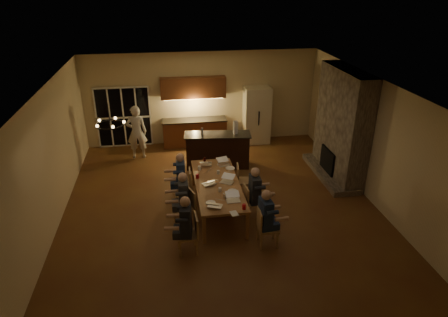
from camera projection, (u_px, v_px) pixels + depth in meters
floor at (220, 205)px, 10.49m from camera, size 9.00×9.00×0.00m
back_wall at (202, 98)px, 13.87m from camera, size 8.00×0.04×3.20m
left_wall at (49, 160)px, 9.26m from camera, size 0.04×9.00×3.20m
right_wall at (373, 140)px, 10.37m from camera, size 0.04×9.00×3.20m
ceiling at (220, 85)px, 9.13m from camera, size 8.00×9.00×0.04m
french_doors at (124, 117)px, 13.68m from camera, size 1.86×0.08×2.10m
fireplace at (342, 125)px, 11.40m from camera, size 0.58×2.50×3.20m
kitchenette at (194, 112)px, 13.71m from camera, size 2.24×0.68×2.40m
refrigerator at (257, 115)px, 14.05m from camera, size 0.90×0.68×2.00m
dining_table at (217, 196)px, 10.17m from camera, size 1.10×2.87×0.75m
bar_island at (218, 150)px, 12.40m from camera, size 2.08×0.90×1.08m
chair_left_near at (187, 235)px, 8.55m from camera, size 0.46×0.46×0.89m
chair_left_mid at (184, 208)px, 9.52m from camera, size 0.56×0.56×0.89m
chair_left_far at (183, 186)px, 10.53m from camera, size 0.46×0.46×0.89m
chair_right_near at (268, 227)px, 8.79m from camera, size 0.46×0.46×0.89m
chair_right_mid at (253, 201)px, 9.80m from camera, size 0.48×0.48×0.89m
chair_right_far at (245, 180)px, 10.79m from camera, size 0.49×0.49×0.89m
person_left_near at (186, 225)px, 8.44m from camera, size 0.67×0.67×1.38m
person_right_near at (265, 218)px, 8.69m from camera, size 0.66×0.66×1.38m
person_left_mid at (184, 199)px, 9.43m from camera, size 0.60×0.60×1.38m
person_right_mid at (255, 193)px, 9.66m from camera, size 0.61×0.61×1.38m
person_left_far at (181, 178)px, 10.41m from camera, size 0.62×0.62×1.38m
standing_person at (137, 132)px, 12.86m from camera, size 0.66×0.44×1.77m
chandelier at (110, 124)px, 8.09m from camera, size 0.59×0.59×0.03m
laptop_a at (215, 202)px, 8.98m from camera, size 0.41×0.39×0.23m
laptop_b at (233, 197)px, 9.18m from camera, size 0.32×0.28×0.23m
laptop_c at (209, 180)px, 9.93m from camera, size 0.41×0.39×0.23m
laptop_d at (227, 178)px, 10.01m from camera, size 0.42×0.40×0.23m
laptop_e at (206, 161)px, 10.94m from camera, size 0.35×0.32×0.23m
laptop_f at (224, 161)px, 10.92m from camera, size 0.38×0.35×0.23m
mug_front at (220, 190)px, 9.61m from camera, size 0.08×0.08×0.10m
mug_mid at (218, 172)px, 10.46m from camera, size 0.08×0.08×0.10m
mug_back at (199, 168)px, 10.70m from camera, size 0.09×0.09×0.10m
redcup_near at (244, 207)px, 8.89m from camera, size 0.09×0.09×0.12m
redcup_mid at (197, 176)px, 10.23m from camera, size 0.08×0.08×0.12m
can_silver at (225, 196)px, 9.32m from camera, size 0.07×0.07×0.12m
can_cola at (205, 159)px, 11.16m from camera, size 0.07×0.07×0.12m
plate_near at (232, 191)px, 9.63m from camera, size 0.24×0.24×0.02m
plate_left at (211, 203)px, 9.14m from camera, size 0.23×0.23×0.02m
plate_far at (230, 168)px, 10.77m from camera, size 0.25×0.25×0.02m
notepad at (234, 213)px, 8.74m from camera, size 0.19×0.24×0.01m
bar_bottle at (202, 132)px, 12.04m from camera, size 0.07×0.07×0.24m
bar_blender at (236, 127)px, 12.14m from camera, size 0.14×0.14×0.40m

